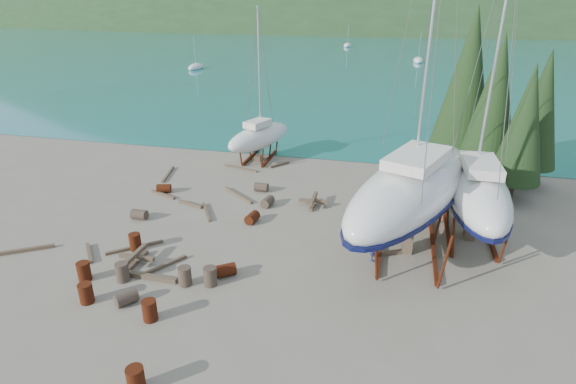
% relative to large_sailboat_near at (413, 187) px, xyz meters
% --- Properties ---
extents(ground, '(600.00, 600.00, 0.00)m').
position_rel_large_sailboat_near_xyz_m(ground, '(-7.71, -2.68, -3.23)').
color(ground, '#6C6355').
rests_on(ground, ground).
extents(bay_water, '(700.00, 700.00, 0.00)m').
position_rel_large_sailboat_near_xyz_m(bay_water, '(-7.71, 312.32, -3.23)').
color(bay_water, teal).
rests_on(bay_water, ground).
extents(far_hill, '(800.00, 360.00, 110.00)m').
position_rel_large_sailboat_near_xyz_m(far_hill, '(-7.71, 317.32, -3.23)').
color(far_hill, '#1F391C').
rests_on(far_hill, ground).
extents(far_house_left, '(6.60, 5.60, 5.60)m').
position_rel_large_sailboat_near_xyz_m(far_house_left, '(-67.71, 187.32, -0.31)').
color(far_house_left, beige).
rests_on(far_house_left, ground).
extents(far_house_center, '(6.60, 5.60, 5.60)m').
position_rel_large_sailboat_near_xyz_m(far_house_center, '(-27.71, 187.32, -0.31)').
color(far_house_center, beige).
rests_on(far_house_center, ground).
extents(far_house_right, '(6.60, 5.60, 5.60)m').
position_rel_large_sailboat_near_xyz_m(far_house_right, '(22.29, 187.32, -0.31)').
color(far_house_right, beige).
rests_on(far_house_right, ground).
extents(cypress_near_right, '(3.60, 3.60, 10.00)m').
position_rel_large_sailboat_near_xyz_m(cypress_near_right, '(4.79, 9.32, 2.56)').
color(cypress_near_right, black).
rests_on(cypress_near_right, ground).
extents(cypress_mid_right, '(3.06, 3.06, 8.50)m').
position_rel_large_sailboat_near_xyz_m(cypress_mid_right, '(6.29, 7.32, 1.69)').
color(cypress_mid_right, black).
rests_on(cypress_mid_right, ground).
extents(cypress_back_left, '(4.14, 4.14, 11.50)m').
position_rel_large_sailboat_near_xyz_m(cypress_back_left, '(3.29, 11.32, 3.43)').
color(cypress_back_left, black).
rests_on(cypress_back_left, ground).
extents(cypress_far_right, '(3.24, 3.24, 9.00)m').
position_rel_large_sailboat_near_xyz_m(cypress_far_right, '(7.79, 10.32, 1.98)').
color(cypress_far_right, black).
rests_on(cypress_far_right, ground).
extents(moored_boat_left, '(2.00, 5.00, 6.05)m').
position_rel_large_sailboat_near_xyz_m(moored_boat_left, '(-37.71, 57.32, -2.85)').
color(moored_boat_left, silver).
rests_on(moored_boat_left, ground).
extents(moored_boat_mid, '(2.00, 5.00, 6.05)m').
position_rel_large_sailboat_near_xyz_m(moored_boat_mid, '(2.29, 77.32, -2.85)').
color(moored_boat_mid, silver).
rests_on(moored_boat_mid, ground).
extents(moored_boat_far, '(2.00, 5.00, 6.05)m').
position_rel_large_sailboat_near_xyz_m(moored_boat_far, '(-15.71, 107.32, -2.85)').
color(moored_boat_far, silver).
rests_on(moored_boat_far, ground).
extents(large_sailboat_near, '(8.21, 13.23, 20.10)m').
position_rel_large_sailboat_near_xyz_m(large_sailboat_near, '(0.00, 0.00, 0.00)').
color(large_sailboat_near, silver).
rests_on(large_sailboat_near, ground).
extents(large_sailboat_far, '(3.25, 10.36, 16.28)m').
position_rel_large_sailboat_near_xyz_m(large_sailboat_far, '(3.20, 2.05, -0.57)').
color(large_sailboat_far, silver).
rests_on(large_sailboat_far, ground).
extents(small_sailboat_shore, '(4.56, 7.40, 11.31)m').
position_rel_large_sailboat_near_xyz_m(small_sailboat_shore, '(-11.37, 11.31, -1.37)').
color(small_sailboat_shore, silver).
rests_on(small_sailboat_shore, ground).
extents(worker, '(0.68, 0.78, 1.81)m').
position_rel_large_sailboat_near_xyz_m(worker, '(-1.52, -1.88, -2.33)').
color(worker, navy).
rests_on(worker, ground).
extents(drum_1, '(1.00, 1.05, 0.58)m').
position_rel_large_sailboat_near_xyz_m(drum_1, '(-11.32, -7.78, -2.94)').
color(drum_1, '#2D2823').
rests_on(drum_1, ground).
extents(drum_2, '(1.00, 0.80, 0.58)m').
position_rel_large_sailboat_near_xyz_m(drum_2, '(-15.50, 3.31, -2.94)').
color(drum_2, '#5A240F').
rests_on(drum_2, ground).
extents(drum_3, '(0.58, 0.58, 0.88)m').
position_rel_large_sailboat_near_xyz_m(drum_3, '(-8.49, -11.73, -2.79)').
color(drum_3, '#5A240F').
rests_on(drum_3, ground).
extents(drum_5, '(0.58, 0.58, 0.88)m').
position_rel_large_sailboat_near_xyz_m(drum_5, '(-8.46, -5.72, -2.79)').
color(drum_5, '#2D2823').
rests_on(drum_5, ground).
extents(drum_6, '(0.72, 0.97, 0.58)m').
position_rel_large_sailboat_near_xyz_m(drum_6, '(-8.54, 0.56, -2.94)').
color(drum_6, '#5A240F').
rests_on(drum_6, ground).
extents(drum_7, '(0.58, 0.58, 0.88)m').
position_rel_large_sailboat_near_xyz_m(drum_7, '(-9.84, -8.48, -2.79)').
color(drum_7, '#5A240F').
rests_on(drum_7, ground).
extents(drum_9, '(0.90, 0.61, 0.58)m').
position_rel_large_sailboat_near_xyz_m(drum_9, '(-9.35, 5.02, -2.94)').
color(drum_9, '#2D2823').
rests_on(drum_9, ground).
extents(drum_10, '(0.58, 0.58, 0.88)m').
position_rel_large_sailboat_near_xyz_m(drum_10, '(-14.12, -6.68, -2.79)').
color(drum_10, '#5A240F').
rests_on(drum_10, ground).
extents(drum_11, '(0.73, 0.97, 0.58)m').
position_rel_large_sailboat_near_xyz_m(drum_11, '(-8.31, 2.88, -2.94)').
color(drum_11, '#2D2823').
rests_on(drum_11, ground).
extents(drum_12, '(1.05, 0.99, 0.58)m').
position_rel_large_sailboat_near_xyz_m(drum_12, '(-8.05, -4.86, -2.94)').
color(drum_12, '#5A240F').
rests_on(drum_12, ground).
extents(drum_13, '(0.58, 0.58, 0.88)m').
position_rel_large_sailboat_near_xyz_m(drum_13, '(-12.98, -8.09, -2.79)').
color(drum_13, '#5A240F').
rests_on(drum_13, ground).
extents(drum_14, '(0.58, 0.58, 0.88)m').
position_rel_large_sailboat_near_xyz_m(drum_14, '(-13.34, -3.73, -2.79)').
color(drum_14, '#5A240F').
rests_on(drum_14, ground).
extents(drum_15, '(0.89, 0.59, 0.58)m').
position_rel_large_sailboat_near_xyz_m(drum_15, '(-14.99, -0.59, -2.94)').
color(drum_15, '#2D2823').
rests_on(drum_15, ground).
extents(drum_16, '(0.58, 0.58, 0.88)m').
position_rel_large_sailboat_near_xyz_m(drum_16, '(-12.41, -6.33, -2.79)').
color(drum_16, '#2D2823').
rests_on(drum_16, ground).
extents(drum_17, '(0.58, 0.58, 0.88)m').
position_rel_large_sailboat_near_xyz_m(drum_17, '(-9.55, -5.96, -2.79)').
color(drum_17, '#2D2823').
rests_on(drum_17, ground).
extents(timber_0, '(2.82, 0.88, 0.14)m').
position_rel_large_sailboat_near_xyz_m(timber_0, '(-12.08, 8.68, -3.16)').
color(timber_0, brown).
rests_on(timber_0, ground).
extents(timber_1, '(1.70, 0.94, 0.19)m').
position_rel_large_sailboat_near_xyz_m(timber_1, '(-0.82, -1.20, -3.14)').
color(timber_1, brown).
rests_on(timber_1, ground).
extents(timber_3, '(2.25, 1.98, 0.15)m').
position_rel_large_sailboat_near_xyz_m(timber_3, '(-13.44, -3.69, -3.16)').
color(timber_3, brown).
rests_on(timber_3, ground).
extents(timber_4, '(2.03, 0.91, 0.17)m').
position_rel_large_sailboat_near_xyz_m(timber_4, '(-15.31, 2.78, -3.15)').
color(timber_4, brown).
rests_on(timber_4, ground).
extents(timber_5, '(1.38, 2.13, 0.16)m').
position_rel_large_sailboat_near_xyz_m(timber_5, '(-11.16, -4.89, -3.15)').
color(timber_5, brown).
rests_on(timber_5, ground).
extents(timber_6, '(1.25, 1.55, 0.19)m').
position_rel_large_sailboat_near_xyz_m(timber_6, '(-9.44, 10.13, -3.14)').
color(timber_6, brown).
rests_on(timber_6, ground).
extents(timber_8, '(1.75, 0.69, 0.19)m').
position_rel_large_sailboat_near_xyz_m(timber_8, '(-12.94, 1.82, -3.14)').
color(timber_8, brown).
rests_on(timber_8, ground).
extents(timber_10, '(2.53, 2.05, 0.16)m').
position_rel_large_sailboat_near_xyz_m(timber_10, '(-10.55, 3.87, -3.15)').
color(timber_10, brown).
rests_on(timber_10, ground).
extents(timber_11, '(1.44, 2.21, 0.15)m').
position_rel_large_sailboat_near_xyz_m(timber_11, '(-11.56, 1.07, -3.16)').
color(timber_11, brown).
rests_on(timber_11, ground).
extents(timber_12, '(1.42, 1.61, 0.17)m').
position_rel_large_sailboat_near_xyz_m(timber_12, '(-15.34, -4.73, -3.15)').
color(timber_12, brown).
rests_on(timber_12, ground).
extents(timber_14, '(2.48, 1.71, 0.18)m').
position_rel_large_sailboat_near_xyz_m(timber_14, '(-18.72, -5.30, -3.14)').
color(timber_14, brown).
rests_on(timber_14, ground).
extents(timber_15, '(0.85, 3.04, 0.15)m').
position_rel_large_sailboat_near_xyz_m(timber_15, '(-16.77, 6.27, -3.16)').
color(timber_15, brown).
rests_on(timber_15, ground).
extents(timber_16, '(2.69, 0.27, 0.23)m').
position_rel_large_sailboat_near_xyz_m(timber_16, '(-11.32, -5.96, -3.12)').
color(timber_16, brown).
rests_on(timber_16, ground).
extents(timber_pile_fore, '(1.80, 1.80, 0.60)m').
position_rel_large_sailboat_near_xyz_m(timber_pile_fore, '(-12.60, -4.85, -2.93)').
color(timber_pile_fore, brown).
rests_on(timber_pile_fore, ground).
extents(timber_pile_aft, '(1.80, 1.80, 0.60)m').
position_rel_large_sailboat_near_xyz_m(timber_pile_aft, '(-5.57, 3.56, -2.93)').
color(timber_pile_aft, brown).
rests_on(timber_pile_aft, ground).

